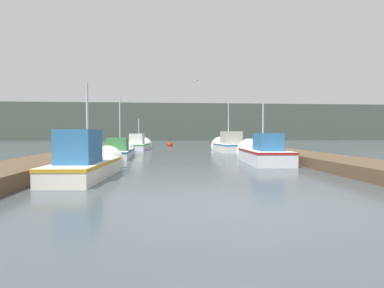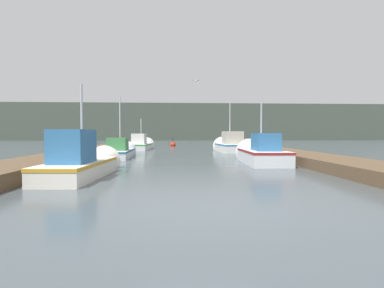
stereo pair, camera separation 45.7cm
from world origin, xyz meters
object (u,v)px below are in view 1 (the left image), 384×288
fishing_boat_2 (121,151)px  fishing_boat_3 (227,145)px  fishing_boat_1 (261,153)px  fishing_boat_4 (140,145)px  fishing_boat_0 (89,162)px  seagull_lead (195,81)px  channel_buoy (170,145)px  mooring_piling_1 (130,142)px  mooring_piling_0 (246,146)px

fishing_boat_2 → fishing_boat_3: (7.80, 4.79, 0.15)m
fishing_boat_2 → fishing_boat_3: fishing_boat_3 is taller
fishing_boat_1 → fishing_boat_4: bearing=122.5°
fishing_boat_0 → seagull_lead: (4.70, 11.48, 4.84)m
seagull_lead → fishing_boat_3: bearing=44.2°
fishing_boat_1 → channel_buoy: (-4.48, 19.14, -0.29)m
fishing_boat_4 → mooring_piling_1: size_ratio=4.68×
fishing_boat_0 → fishing_boat_4: fishing_boat_0 is taller
fishing_boat_3 → seagull_lead: size_ratio=9.17×
fishing_boat_3 → seagull_lead: (-2.85, -2.05, 4.80)m
mooring_piling_0 → channel_buoy: mooring_piling_0 is taller
mooring_piling_1 → fishing_boat_1: bearing=-62.7°
fishing_boat_4 → mooring_piling_1: bearing=113.4°
fishing_boat_1 → seagull_lead: (-2.75, 7.01, 4.85)m
fishing_boat_0 → channel_buoy: (2.97, 23.61, -0.30)m
fishing_boat_4 → mooring_piling_1: (-1.36, 4.05, 0.20)m
fishing_boat_2 → mooring_piling_0: bearing=16.1°
fishing_boat_2 → channel_buoy: (3.23, 14.87, -0.18)m
fishing_boat_2 → fishing_boat_4: 8.45m
fishing_boat_2 → fishing_boat_3: bearing=30.2°
fishing_boat_3 → channel_buoy: 11.08m
fishing_boat_3 → seagull_lead: bearing=-148.2°
fishing_boat_0 → seagull_lead: seagull_lead is taller
fishing_boat_2 → mooring_piling_1: size_ratio=4.86×
mooring_piling_1 → channel_buoy: size_ratio=1.06×
fishing_boat_3 → channel_buoy: (-4.58, 10.09, -0.34)m
fishing_boat_0 → fishing_boat_1: bearing=34.5°
fishing_boat_3 → fishing_boat_4: size_ratio=0.92×
mooring_piling_0 → seagull_lead: seagull_lead is taller
fishing_boat_1 → fishing_boat_3: fishing_boat_3 is taller
fishing_boat_0 → fishing_boat_2: 8.74m
fishing_boat_2 → fishing_boat_4: size_ratio=1.04×
fishing_boat_2 → fishing_boat_4: (0.40, 8.44, 0.05)m
fishing_boat_2 → fishing_boat_4: bearing=85.9°
fishing_boat_0 → seagull_lead: 13.31m
mooring_piling_1 → fishing_boat_3: bearing=-41.3°
fishing_boat_0 → fishing_boat_1: 8.69m
fishing_boat_0 → fishing_boat_3: fishing_boat_3 is taller
seagull_lead → fishing_boat_4: bearing=137.1°
fishing_boat_4 → seagull_lead: size_ratio=10.00×
mooring_piling_0 → channel_buoy: (-5.60, 12.10, -0.36)m
fishing_boat_3 → mooring_piling_1: 11.67m
fishing_boat_1 → channel_buoy: size_ratio=4.62×
fishing_boat_3 → channel_buoy: size_ratio=4.53×
channel_buoy → fishing_boat_4: bearing=-113.7°
fishing_boat_1 → fishing_boat_4: fishing_boat_1 is taller
fishing_boat_3 → mooring_piling_1: size_ratio=4.29×
fishing_boat_3 → fishing_boat_4: fishing_boat_3 is taller
fishing_boat_1 → seagull_lead: bearing=114.1°
fishing_boat_0 → seagull_lead: bearing=71.3°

